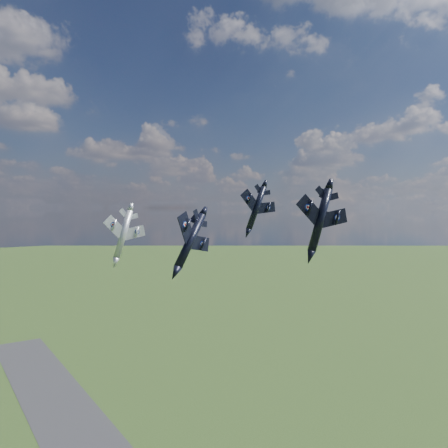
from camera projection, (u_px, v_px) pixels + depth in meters
jet_lead_navy at (190, 241)px, 83.06m from camera, size 16.63×19.56×9.96m
jet_right_navy at (320, 220)px, 79.91m from camera, size 15.88×18.81×6.63m
jet_high_navy at (256, 208)px, 116.68m from camera, size 14.74×18.33×7.68m
jet_left_silver at (123, 234)px, 86.06m from camera, size 10.58×13.80×5.51m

